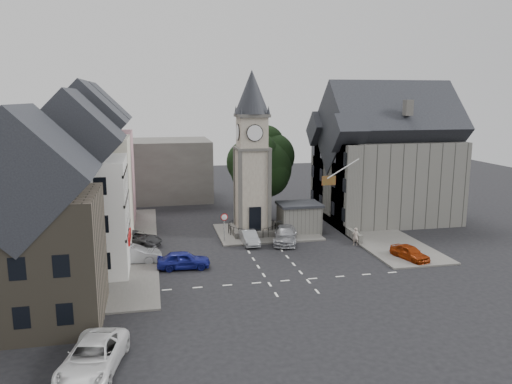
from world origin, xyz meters
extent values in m
plane|color=black|center=(0.00, 0.00, 0.00)|extent=(120.00, 120.00, 0.00)
cube|color=#595651|center=(-12.50, 6.00, 0.07)|extent=(6.00, 30.00, 0.14)
cube|color=#595651|center=(12.00, 8.00, 0.07)|extent=(6.00, 26.00, 0.14)
cube|color=#595651|center=(1.50, 8.00, 0.08)|extent=(10.00, 8.00, 0.16)
cube|color=silver|center=(0.00, -5.50, 0.01)|extent=(20.00, 8.00, 0.01)
cube|color=#4C4944|center=(0.00, 8.00, 0.35)|extent=(4.20, 4.20, 0.70)
torus|color=black|center=(0.00, 8.00, 1.08)|extent=(4.86, 4.86, 0.06)
cube|color=gray|center=(0.00, 8.00, 4.70)|extent=(3.00, 3.00, 8.00)
cube|color=black|center=(0.00, 6.55, 1.90)|extent=(1.20, 0.25, 2.40)
cube|color=#4C4944|center=(0.00, 8.00, 8.70)|extent=(3.30, 3.30, 0.25)
cube|color=gray|center=(0.00, 8.00, 10.30)|extent=(2.70, 2.70, 3.20)
cylinder|color=white|center=(0.00, 6.60, 10.30)|extent=(1.50, 0.12, 1.50)
cube|color=#4C4944|center=(0.00, 8.00, 11.90)|extent=(3.10, 3.10, 0.30)
cone|color=black|center=(0.00, 8.00, 14.15)|extent=(3.40, 3.40, 4.20)
cube|color=#66645E|center=(4.80, 7.50, 1.40)|extent=(4.00, 3.00, 2.80)
cube|color=black|center=(4.80, 7.50, 2.95)|extent=(4.30, 3.30, 0.25)
cylinder|color=black|center=(2.00, 13.00, 2.20)|extent=(0.70, 0.70, 4.40)
cylinder|color=black|center=(-3.20, 5.50, 1.25)|extent=(0.10, 0.10, 2.50)
cone|color=#A50C0C|center=(-3.20, 5.40, 2.50)|extent=(0.70, 0.06, 0.70)
cone|color=white|center=(-3.20, 5.38, 2.50)|extent=(0.54, 0.04, 0.54)
cube|color=pink|center=(-15.50, 16.00, 5.00)|extent=(7.50, 7.00, 10.00)
cube|color=beige|center=(-15.50, 8.00, 5.00)|extent=(7.50, 7.00, 10.00)
cube|color=silver|center=(-15.50, 0.00, 4.50)|extent=(7.50, 7.00, 9.00)
cube|color=#4F483B|center=(-17.00, -9.00, 4.00)|extent=(8.00, 7.00, 8.00)
cube|color=#4C4944|center=(-12.00, 28.00, 4.00)|extent=(20.00, 10.00, 8.00)
cube|color=#66645E|center=(16.00, 11.00, 4.50)|extent=(14.00, 10.00, 9.00)
cube|color=#66645E|center=(9.80, 7.50, 4.50)|extent=(1.60, 4.40, 9.00)
cube|color=#66645E|center=(9.80, 14.50, 4.50)|extent=(1.60, 4.40, 9.00)
cube|color=#66645E|center=(9.20, 10.00, 0.45)|extent=(0.40, 16.00, 0.90)
cylinder|color=white|center=(8.00, 4.00, 7.00)|extent=(3.17, 0.10, 1.89)
plane|color=#B21414|center=(6.60, 4.00, 5.90)|extent=(1.40, 0.00, 1.40)
imported|color=navy|center=(-7.50, -1.14, 0.72)|extent=(4.34, 1.97, 1.45)
imported|color=#919498|center=(-11.50, 1.06, 0.76)|extent=(4.69, 1.94, 1.51)
imported|color=#2D2D30|center=(-11.50, 6.03, 0.70)|extent=(5.55, 4.44, 1.40)
imported|color=gray|center=(-1.00, 4.50, 0.64)|extent=(1.50, 3.94, 1.28)
imported|color=#A4A5AB|center=(2.50, 4.32, 0.76)|extent=(3.55, 5.61, 1.52)
imported|color=#932B08|center=(11.50, -2.91, 0.64)|extent=(2.44, 4.01, 1.28)
imported|color=white|center=(-13.00, -15.77, 0.78)|extent=(3.64, 6.04, 1.57)
imported|color=#B5A395|center=(8.63, 2.00, 0.86)|extent=(0.64, 0.43, 1.71)
camera|label=1|loc=(-9.71, -40.02, 13.65)|focal=35.00mm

